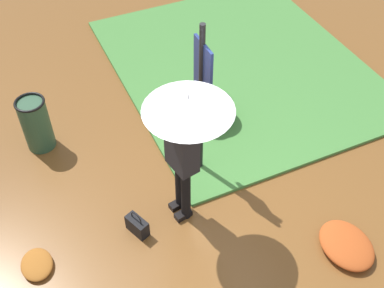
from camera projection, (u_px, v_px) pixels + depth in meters
name	position (u px, v px, depth m)	size (l,w,h in m)	color
ground_plane	(203.00, 218.00, 6.21)	(18.00, 18.00, 0.00)	brown
grass_verge	(240.00, 66.00, 8.41)	(4.80, 4.00, 0.05)	#47843D
person_with_umbrella	(185.00, 127.00, 5.14)	(0.96, 0.96, 2.04)	black
info_sign_post	(202.00, 87.00, 5.78)	(0.44, 0.07, 2.30)	black
handbag	(137.00, 226.00, 5.98)	(0.33, 0.24, 0.37)	black
trash_bin	(36.00, 124.00, 6.82)	(0.42, 0.42, 0.83)	#2D5138
shrub_cluster	(214.00, 111.00, 7.26)	(0.68, 0.61, 0.55)	#285628
leaf_pile_by_bench	(37.00, 264.00, 5.69)	(0.46, 0.37, 0.10)	#A86023
leaf_pile_far_path	(346.00, 245.00, 5.83)	(0.75, 0.60, 0.16)	#B74C1E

